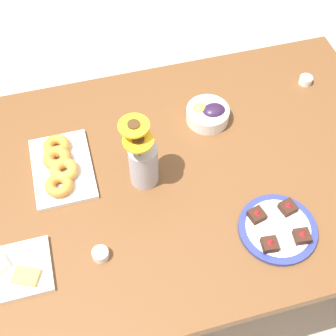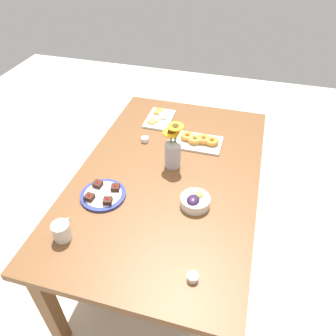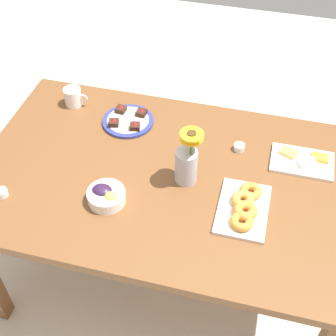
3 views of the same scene
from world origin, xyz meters
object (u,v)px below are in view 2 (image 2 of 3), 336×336
Objects in this scene: dining_table at (168,185)px; croissant_platter at (199,141)px; dessert_plate at (103,195)px; coffee_mug at (62,231)px; flower_vase at (173,152)px; cheese_platter at (159,118)px; jam_cup_honey at (193,277)px; jam_cup_berry at (145,139)px; grape_bowl at (195,201)px.

dining_table is 5.71× the size of croissant_platter.
dining_table is 0.39m from dessert_plate.
coffee_mug is 0.99m from croissant_platter.
flower_vase is (0.34, -0.28, 0.08)m from dessert_plate.
coffee_mug is at bearing 173.04° from cheese_platter.
coffee_mug is 0.50× the size of dessert_plate.
jam_cup_honey is (-0.61, -0.27, 0.10)m from dining_table.
dining_table is 0.36m from jam_cup_berry.
coffee_mug reaches higher than dining_table.
jam_cup_berry is at bearing -5.88° from dessert_plate.
dining_table is 6.15× the size of cheese_platter.
coffee_mug reaches higher than cheese_platter.
jam_cup_berry is 0.30m from flower_vase.
cheese_platter is 0.27m from jam_cup_berry.
jam_cup_honey is (-0.93, -0.16, -0.01)m from croissant_platter.
grape_bowl is at bearing -170.99° from croissant_platter.
croissant_platter is (-0.20, -0.32, 0.01)m from cheese_platter.
dining_table is 0.30m from grape_bowl.
dining_table is at bearing -46.57° from dessert_plate.
dining_table is 33.33× the size of jam_cup_honey.
coffee_mug is at bearing 152.82° from croissant_platter.
jam_cup_berry is (-0.07, 0.33, -0.01)m from croissant_platter.
grape_bowl reaches higher than dining_table.
grape_bowl reaches higher than dessert_plate.
croissant_platter is 0.34m from jam_cup_berry.
cheese_platter is at bearing 22.93° from jam_cup_honey.
coffee_mug is 1.10m from cheese_platter.
jam_cup_berry is at bearing -8.32° from coffee_mug.
jam_cup_honey is (-0.05, -0.61, -0.03)m from coffee_mug.
cheese_platter is at bearing 21.49° from dining_table.
croissant_platter is at bearing -27.18° from coffee_mug.
cheese_platter is 0.38m from croissant_platter.
croissant_platter reaches higher than jam_cup_berry.
jam_cup_honey and jam_cup_berry have the same top height.
jam_cup_berry is (0.82, -0.12, -0.03)m from coffee_mug.
jam_cup_berry is 0.53m from dessert_plate.
croissant_platter is at bearing -18.70° from dining_table.
cheese_platter is 0.98× the size of flower_vase.
cheese_platter is at bearing -6.96° from coffee_mug.
croissant_platter is at bearing 9.01° from grape_bowl.
flower_vase is at bearing -39.81° from dessert_plate.
croissant_platter is 5.83× the size of jam_cup_honey.
jam_cup_honey is at bearing -155.83° from dining_table.
coffee_mug is 0.62m from jam_cup_honey.
grape_bowl is 0.62m from jam_cup_berry.
jam_cup_honey is at bearing -122.04° from dessert_plate.
flower_vase reaches higher than jam_cup_honey.
jam_cup_honey reaches higher than dining_table.
grape_bowl is at bearing 10.72° from jam_cup_honey.
dining_table is at bearing 44.59° from grape_bowl.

